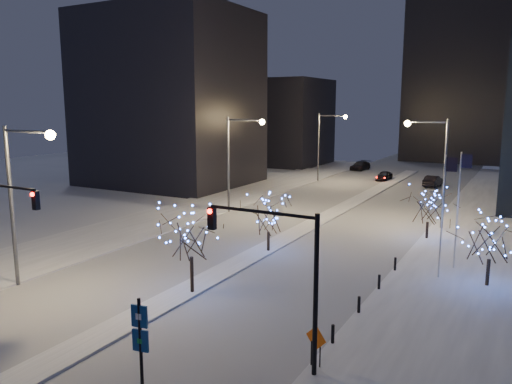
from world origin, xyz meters
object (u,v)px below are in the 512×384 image
Objects in this scene: car_far at (360,166)px; holiday_tree_plaza_far at (428,206)px; street_lamp_east at (435,159)px; holiday_tree_median_far at (269,214)px; street_lamp_w_mid at (237,151)px; street_lamp_w_near at (21,185)px; holiday_tree_plaza_near at (491,236)px; construction_sign at (316,342)px; wayfinding_sign at (140,335)px; car_near at (384,176)px; traffic_signal_east at (281,262)px; car_mid at (433,181)px; holiday_tree_median_near at (191,233)px; street_lamp_w_far at (325,138)px.

holiday_tree_plaza_far is (18.88, -41.91, 2.11)m from car_far.
street_lamp_east reaches higher than car_far.
street_lamp_w_mid is at bearing 130.66° from holiday_tree_median_far.
car_far is (0.56, 65.62, -5.74)m from street_lamp_w_near.
street_lamp_w_mid is at bearing 176.21° from holiday_tree_plaza_far.
holiday_tree_plaza_near is 2.68× the size of construction_sign.
wayfinding_sign is at bearing -98.73° from street_lamp_east.
holiday_tree_plaza_near is (17.41, -41.52, 2.59)m from car_near.
traffic_signal_east reaches higher than car_far.
holiday_tree_median_far reaches higher than car_mid.
holiday_tree_median_near reaches higher than car_mid.
construction_sign is at bearing 33.65° from wayfinding_sign.
car_mid is at bearing 74.36° from street_lamp_w_near.
car_near is (7.44, 5.45, -5.79)m from street_lamp_w_far.
street_lamp_east is at bearing 68.12° from holiday_tree_median_near.
street_lamp_w_near is 1.85× the size of holiday_tree_median_near.
traffic_signal_east is 68.96m from car_far.
holiday_tree_plaza_far is (19.44, 23.71, -3.63)m from street_lamp_w_near.
street_lamp_w_mid is at bearing 146.87° from construction_sign.
street_lamp_w_far and street_lamp_east have the same top height.
holiday_tree_plaza_far reaches higher than wayfinding_sign.
street_lamp_east is at bearing 72.16° from wayfinding_sign.
street_lamp_w_mid is 2.15× the size of car_mid.
traffic_signal_east reaches higher than holiday_tree_median_far.
street_lamp_east is 2.21× the size of holiday_tree_median_far.
construction_sign is at bearing -1.06° from street_lamp_w_near.
traffic_signal_east is at bearing -115.00° from holiday_tree_plaza_near.
street_lamp_w_far is 37.37m from holiday_tree_median_far.
street_lamp_w_near is at bearing 176.79° from traffic_signal_east.
holiday_tree_median_near is at bearing -75.68° from car_far.
car_far is (-18.46, 37.62, -5.69)m from street_lamp_east.
car_mid is 0.94× the size of holiday_tree_plaza_near.
street_lamp_w_mid is 2.39× the size of car_near.
holiday_tree_median_far is at bearing -49.34° from street_lamp_w_mid.
car_near is at bearing 112.74° from holiday_tree_plaza_near.
holiday_tree_median_near is 11.07m from construction_sign.
holiday_tree_plaza_far is at bearing 70.10° from wayfinding_sign.
holiday_tree_median_far reaches higher than wayfinding_sign.
holiday_tree_plaza_near is at bearing -24.01° from street_lamp_w_mid.
construction_sign reaches higher than car_mid.
street_lamp_east reaches higher than holiday_tree_plaza_near.
street_lamp_w_mid is at bearing -100.84° from car_near.
holiday_tree_plaza_near is at bearing -67.51° from street_lamp_east.
street_lamp_w_mid reaches higher than car_mid.
street_lamp_east is 2.56× the size of wayfinding_sign.
traffic_signal_east is at bearing -92.26° from street_lamp_east.
car_far is 52.42m from holiday_tree_median_far.
street_lamp_w_mid is 1.85× the size of holiday_tree_median_near.
car_far is 46.01m from holiday_tree_plaza_far.
street_lamp_w_near is at bearing 79.81° from car_mid.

